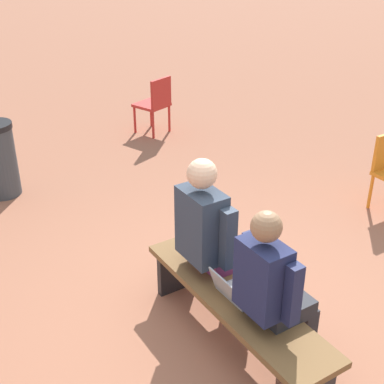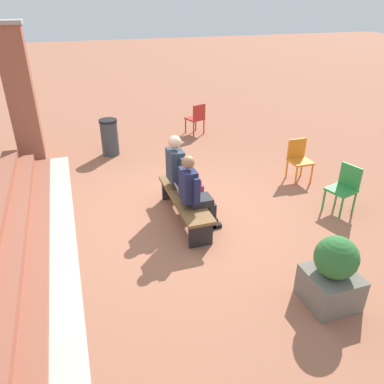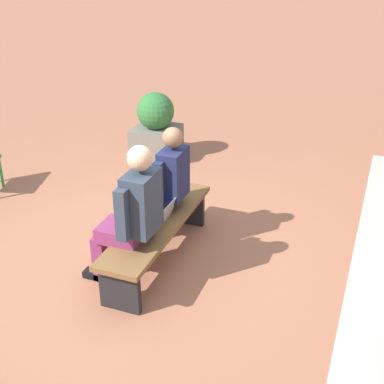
% 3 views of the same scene
% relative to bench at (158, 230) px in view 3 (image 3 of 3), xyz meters
% --- Properties ---
extents(ground_plane, '(60.00, 60.00, 0.00)m').
position_rel_bench_xyz_m(ground_plane, '(0.12, -0.07, -0.35)').
color(ground_plane, '#9E6047').
extents(concrete_strip, '(7.14, 0.40, 0.01)m').
position_rel_bench_xyz_m(concrete_strip, '(0.00, 2.00, -0.35)').
color(concrete_strip, '#B7B2A8').
rests_on(concrete_strip, ground).
extents(bench, '(1.80, 0.44, 0.45)m').
position_rel_bench_xyz_m(bench, '(0.00, 0.00, 0.00)').
color(bench, brown).
rests_on(bench, ground).
extents(person_student, '(0.51, 0.65, 1.30)m').
position_rel_bench_xyz_m(person_student, '(-0.32, -0.06, 0.34)').
color(person_student, '#232328').
rests_on(person_student, ground).
extents(person_adult, '(0.56, 0.71, 1.38)m').
position_rel_bench_xyz_m(person_adult, '(0.39, -0.07, 0.38)').
color(person_adult, '#7F2D5B').
rests_on(person_adult, ground).
extents(laptop, '(0.32, 0.29, 0.21)m').
position_rel_bench_xyz_m(laptop, '(-0.01, 0.01, 0.15)').
color(laptop, '#9EA0A5').
rests_on(laptop, bench).
extents(planter, '(0.60, 0.60, 0.94)m').
position_rel_bench_xyz_m(planter, '(-2.41, -1.11, 0.08)').
color(planter, '#6B665B').
rests_on(planter, ground).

